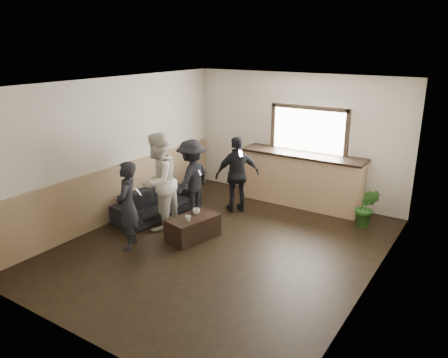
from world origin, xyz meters
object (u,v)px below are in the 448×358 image
Objects in this scene: cup_b at (188,219)px; person_d at (237,175)px; potted_plant at (367,208)px; coffee_table at (193,228)px; person_c at (192,179)px; bar_counter at (302,176)px; person_b at (158,182)px; cup_a at (196,211)px; person_a at (128,205)px; sofa at (158,202)px.

person_d is at bearing 92.53° from cup_b.
potted_plant is at bearing 44.55° from cup_b.
cup_b is at bearing -76.78° from coffee_table.
person_c reaches higher than potted_plant.
bar_counter reaches higher than person_c.
bar_counter is 3.20m from person_b.
cup_a is (-0.04, 0.17, 0.26)m from coffee_table.
coffee_table is 1.26m from person_a.
bar_counter reaches higher than cup_a.
cup_b is at bearing 64.18° from person_b.
person_c is (0.05, 1.74, 0.03)m from person_a.
potted_plant is 0.50× the size of person_d.
cup_a is at bearing 117.78° from person_a.
sofa is (-2.20, -2.21, -0.36)m from bar_counter.
sofa is 18.20× the size of cup_b.
person_c is 0.97m from person_d.
coffee_table is at bearing 34.49° from person_c.
person_a is at bearing -138.75° from cup_b.
coffee_table is 8.98× the size of cup_b.
coffee_table is 3.34m from potted_plant.
coffee_table is 0.32m from cup_b.
cup_a is at bearing 38.69° from person_c.
person_c is at bearing 158.79° from person_b.
cup_b is (1.32, -0.69, 0.19)m from sofa.
person_a reaches higher than coffee_table.
potted_plant is at bearing 41.76° from coffee_table.
cup_b is 1.82m from person_d.
person_c is at bearing 124.12° from cup_b.
person_c reaches higher than person_a.
sofa is at bearing 158.59° from coffee_table.
bar_counter is 3.94m from person_a.
bar_counter is 2.89× the size of coffee_table.
cup_b is (0.04, -0.19, 0.26)m from coffee_table.
sofa is at bearing -61.29° from person_c.
cup_b is at bearing -112.20° from sofa.
bar_counter is at bearing -179.60° from person_d.
sofa reaches higher than cup_b.
person_c reaches higher than cup_b.
bar_counter is 3.39× the size of potted_plant.
person_c is (-3.16, -1.35, 0.40)m from potted_plant.
sofa is 1.74m from person_d.
cup_a is 1.47m from person_d.
sofa reaches higher than cup_a.
bar_counter is at bearing -39.59° from sofa.
bar_counter is 1.65m from potted_plant.
bar_counter reaches higher than person_a.
coffee_table is 7.17× the size of cup_a.
person_a is at bearing -123.78° from cup_a.
person_a is (-0.69, -1.03, 0.30)m from cup_a.
person_b is 0.85m from person_c.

